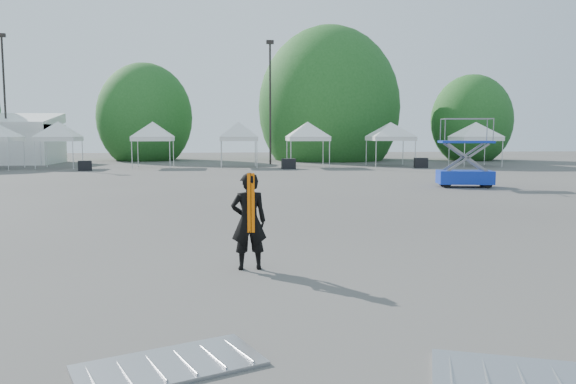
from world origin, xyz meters
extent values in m
plane|color=#474442|center=(0.00, 0.00, 0.00)|extent=(120.00, 120.00, 0.00)
cylinder|color=black|center=(-18.00, 34.00, 5.00)|extent=(0.16, 0.16, 10.00)
cube|color=black|center=(-18.00, 34.00, 10.15)|extent=(0.60, 0.25, 0.30)
cylinder|color=black|center=(3.00, 32.00, 4.75)|extent=(0.16, 0.16, 9.50)
cube|color=black|center=(3.00, 32.00, 9.65)|extent=(0.60, 0.25, 0.30)
cylinder|color=#382314|center=(-8.00, 40.00, 1.14)|extent=(0.36, 0.36, 2.27)
ellipsoid|color=#1E561C|center=(-8.00, 40.00, 3.94)|extent=(4.16, 4.16, 4.78)
cylinder|color=#382314|center=(9.00, 39.00, 1.40)|extent=(0.36, 0.36, 2.80)
ellipsoid|color=#1E561C|center=(9.00, 39.00, 4.85)|extent=(5.12, 5.12, 5.89)
cylinder|color=#382314|center=(22.00, 37.00, 1.05)|extent=(0.36, 0.36, 2.10)
ellipsoid|color=#1E561C|center=(22.00, 37.00, 3.64)|extent=(3.84, 3.84, 4.42)
cylinder|color=silver|center=(-15.16, 26.45, 1.00)|extent=(0.06, 0.06, 2.00)
cylinder|color=silver|center=(-15.16, 29.49, 1.00)|extent=(0.06, 0.06, 2.00)
cylinder|color=silver|center=(-13.65, 27.16, 1.00)|extent=(0.06, 0.06, 2.00)
cylinder|color=silver|center=(-11.09, 27.16, 1.00)|extent=(0.06, 0.06, 2.00)
cylinder|color=silver|center=(-13.65, 29.72, 1.00)|extent=(0.06, 0.06, 2.00)
cylinder|color=silver|center=(-11.09, 29.72, 1.00)|extent=(0.06, 0.06, 2.00)
cube|color=white|center=(-12.37, 28.44, 2.08)|extent=(2.76, 2.76, 0.30)
pyramid|color=white|center=(-12.37, 28.44, 3.33)|extent=(3.90, 3.90, 1.10)
cylinder|color=silver|center=(-7.11, 27.28, 1.00)|extent=(0.06, 0.06, 2.00)
cylinder|color=silver|center=(-4.48, 27.28, 1.00)|extent=(0.06, 0.06, 2.00)
cylinder|color=silver|center=(-7.11, 29.91, 1.00)|extent=(0.06, 0.06, 2.00)
cylinder|color=silver|center=(-4.48, 29.91, 1.00)|extent=(0.06, 0.06, 2.00)
cube|color=white|center=(-5.80, 28.60, 2.08)|extent=(2.83, 2.83, 0.30)
pyramid|color=white|center=(-5.80, 28.60, 3.33)|extent=(4.00, 4.00, 1.10)
cylinder|color=silver|center=(-0.87, 27.08, 1.00)|extent=(0.06, 0.06, 2.00)
cylinder|color=silver|center=(1.68, 27.08, 1.00)|extent=(0.06, 0.06, 2.00)
cylinder|color=silver|center=(-0.87, 29.62, 1.00)|extent=(0.06, 0.06, 2.00)
cylinder|color=silver|center=(1.68, 29.62, 1.00)|extent=(0.06, 0.06, 2.00)
cube|color=white|center=(0.41, 28.35, 2.08)|extent=(2.75, 2.75, 0.30)
pyramid|color=white|center=(0.41, 28.35, 3.33)|extent=(3.89, 3.89, 1.10)
cylinder|color=silver|center=(4.07, 26.59, 1.00)|extent=(0.06, 0.06, 2.00)
cylinder|color=silver|center=(6.86, 26.59, 1.00)|extent=(0.06, 0.06, 2.00)
cylinder|color=silver|center=(4.07, 29.38, 1.00)|extent=(0.06, 0.06, 2.00)
cylinder|color=silver|center=(6.86, 29.38, 1.00)|extent=(0.06, 0.06, 2.00)
cube|color=white|center=(5.47, 27.99, 2.08)|extent=(2.99, 2.99, 0.30)
pyramid|color=white|center=(5.47, 27.99, 3.33)|extent=(4.23, 4.23, 1.10)
cylinder|color=silver|center=(10.48, 27.37, 1.00)|extent=(0.06, 0.06, 2.00)
cylinder|color=silver|center=(13.47, 27.37, 1.00)|extent=(0.06, 0.06, 2.00)
cylinder|color=silver|center=(10.48, 30.35, 1.00)|extent=(0.06, 0.06, 2.00)
cylinder|color=silver|center=(13.47, 30.35, 1.00)|extent=(0.06, 0.06, 2.00)
cube|color=white|center=(11.97, 28.86, 2.08)|extent=(3.19, 3.19, 0.30)
pyramid|color=white|center=(11.97, 28.86, 3.33)|extent=(4.51, 4.51, 1.10)
cylinder|color=silver|center=(16.80, 26.30, 1.00)|extent=(0.06, 0.06, 2.00)
cylinder|color=silver|center=(19.71, 26.30, 1.00)|extent=(0.06, 0.06, 2.00)
cylinder|color=silver|center=(16.80, 29.21, 1.00)|extent=(0.06, 0.06, 2.00)
cylinder|color=silver|center=(19.71, 29.21, 1.00)|extent=(0.06, 0.06, 2.00)
cube|color=white|center=(18.25, 27.75, 2.08)|extent=(3.11, 3.11, 0.30)
pyramid|color=white|center=(18.25, 27.75, 3.33)|extent=(4.39, 4.39, 1.10)
imported|color=black|center=(0.07, -2.99, 0.89)|extent=(0.68, 0.47, 1.79)
cube|color=#FF6A05|center=(0.07, -3.17, 1.25)|extent=(0.14, 0.02, 1.07)
cube|color=#0B2896|center=(10.61, 11.86, 0.46)|extent=(2.63, 1.63, 0.61)
cube|color=#0B2896|center=(10.61, 11.86, 2.10)|extent=(2.52, 1.56, 0.10)
cylinder|color=black|center=(9.61, 11.51, 0.18)|extent=(0.39, 0.21, 0.37)
cylinder|color=black|center=(11.43, 11.19, 0.18)|extent=(0.39, 0.21, 0.37)
cylinder|color=black|center=(9.79, 12.52, 0.18)|extent=(0.39, 0.21, 0.37)
cylinder|color=black|center=(11.60, 12.20, 0.18)|extent=(0.39, 0.21, 0.37)
cube|color=#9EA0A6|center=(-0.93, -7.27, 0.02)|extent=(2.16, 1.66, 0.04)
cube|color=#9EA0A6|center=(2.82, -8.02, 0.02)|extent=(2.34, 1.71, 0.05)
cube|color=black|center=(-9.89, 25.43, 0.33)|extent=(1.01, 0.89, 0.66)
cube|color=black|center=(3.83, 25.83, 0.36)|extent=(0.97, 0.77, 0.72)
cube|color=black|center=(13.47, 26.10, 0.36)|extent=(1.03, 0.86, 0.72)
camera|label=1|loc=(-0.26, -13.14, 2.50)|focal=35.00mm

